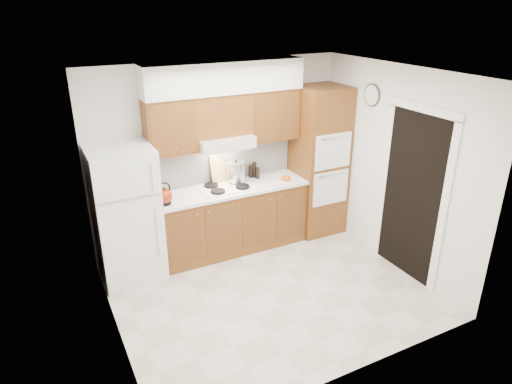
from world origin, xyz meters
TOP-DOWN VIEW (x-y plane):
  - floor at (0.00, 0.00)m, footprint 3.60×3.60m
  - ceiling at (0.00, 0.00)m, footprint 3.60×3.60m
  - wall_back at (0.00, 1.50)m, footprint 3.60×0.02m
  - wall_left at (-1.80, 0.00)m, footprint 0.02×3.00m
  - wall_right at (1.80, 0.00)m, footprint 0.02×3.00m
  - fridge at (-1.41, 1.14)m, footprint 0.75×0.72m
  - base_cabinets at (0.02, 1.20)m, footprint 2.11×0.60m
  - countertop at (0.03, 1.19)m, footprint 2.13×0.62m
  - backsplash at (0.02, 1.49)m, footprint 2.11×0.03m
  - oven_cabinet at (1.44, 1.18)m, footprint 0.70×0.65m
  - upper_cab_left at (-0.71, 1.33)m, footprint 0.63×0.33m
  - upper_cab_right at (0.72, 1.33)m, footprint 0.73×0.33m
  - range_hood at (-0.02, 1.27)m, footprint 0.75×0.45m
  - upper_cab_over_hood at (-0.02, 1.33)m, footprint 0.75×0.33m
  - soffit at (0.03, 1.32)m, footprint 2.13×0.36m
  - cooktop at (-0.02, 1.21)m, footprint 0.74×0.50m
  - doorway at (1.79, -0.35)m, footprint 0.02×0.90m
  - wall_clock at (1.79, 0.55)m, footprint 0.02×0.30m
  - kettle at (-0.93, 1.06)m, footprint 0.25×0.25m
  - cutting_board at (-0.00, 1.45)m, footprint 0.34×0.17m
  - stock_pot at (0.17, 1.33)m, footprint 0.27×0.27m
  - condiment_a at (0.50, 1.40)m, footprint 0.08×0.08m
  - condiment_b at (0.44, 1.42)m, footprint 0.06×0.06m
  - condiment_c at (0.51, 1.33)m, footprint 0.08×0.08m
  - orange_near at (0.84, 1.05)m, footprint 0.11×0.11m
  - orange_far at (0.79, 1.11)m, footprint 0.08×0.08m

SIDE VIEW (x-z plane):
  - floor at x=0.00m, z-range 0.00..0.00m
  - base_cabinets at x=0.02m, z-range 0.00..0.90m
  - fridge at x=-1.41m, z-range 0.00..1.72m
  - countertop at x=0.03m, z-range 0.90..0.94m
  - cooktop at x=-0.02m, z-range 0.94..0.95m
  - orange_far at x=0.79m, z-range 0.94..1.01m
  - orange_near at x=0.84m, z-range 0.94..1.02m
  - condiment_c at x=0.51m, z-range 0.94..1.10m
  - condiment_b at x=0.44m, z-range 0.94..1.12m
  - kettle at x=-0.93m, z-range 0.95..1.14m
  - condiment_a at x=0.50m, z-range 0.94..1.16m
  - doorway at x=1.79m, z-range 0.00..2.10m
  - oven_cabinet at x=1.44m, z-range 0.00..2.20m
  - stock_pot at x=0.17m, z-range 0.97..1.24m
  - cutting_board at x=0.00m, z-range 0.93..1.35m
  - backsplash at x=0.02m, z-range 0.94..1.50m
  - wall_back at x=0.00m, z-range 0.00..2.60m
  - wall_left at x=-1.80m, z-range 0.00..2.60m
  - wall_right at x=1.80m, z-range 0.00..2.60m
  - range_hood at x=-0.02m, z-range 1.50..1.65m
  - upper_cab_left at x=-0.71m, z-range 1.50..2.20m
  - upper_cab_right at x=0.72m, z-range 1.50..2.20m
  - upper_cab_over_hood at x=-0.02m, z-range 1.65..2.20m
  - wall_clock at x=1.79m, z-range 2.00..2.30m
  - soffit at x=0.03m, z-range 2.20..2.60m
  - ceiling at x=0.00m, z-range 2.60..2.60m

